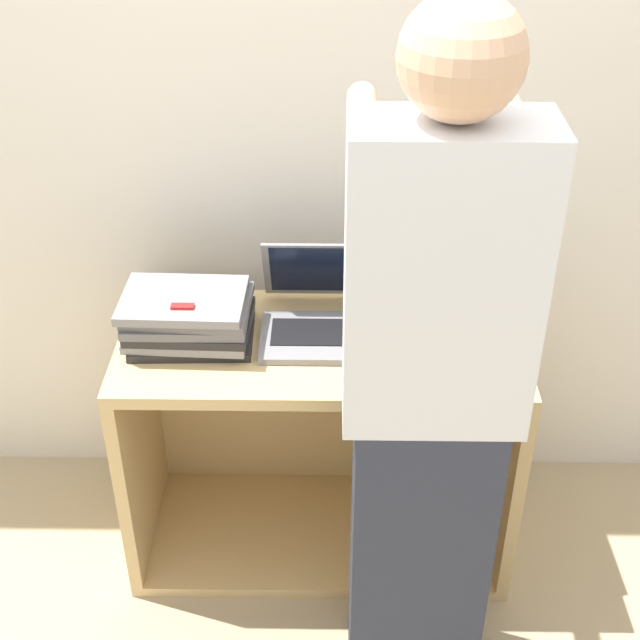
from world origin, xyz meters
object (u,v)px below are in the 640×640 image
(laptop_open, at_px, (321,314))
(laptop_stack_right, at_px, (454,323))
(laptop_stack_left, at_px, (189,317))
(person, at_px, (432,395))

(laptop_open, relative_size, laptop_stack_right, 1.00)
(laptop_open, xyz_separation_m, laptop_stack_left, (-0.36, -0.05, 0.02))
(laptop_stack_left, bearing_deg, person, -35.44)
(laptop_stack_right, relative_size, person, 0.19)
(laptop_open, height_order, person, person)
(laptop_open, height_order, laptop_stack_right, laptop_open)
(laptop_stack_left, distance_m, laptop_stack_right, 0.72)
(person, bearing_deg, laptop_stack_left, 144.56)
(laptop_open, relative_size, person, 0.19)
(laptop_stack_left, xyz_separation_m, laptop_stack_right, (0.72, -0.00, -0.01))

